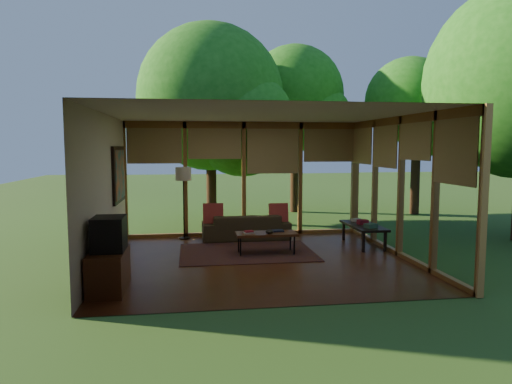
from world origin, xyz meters
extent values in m
plane|color=#5D2D18|center=(0.00, 0.00, 0.00)|extent=(5.50, 5.50, 0.00)
plane|color=white|center=(0.00, 0.00, 2.70)|extent=(5.50, 5.50, 0.00)
cube|color=beige|center=(-2.75, 0.00, 1.35)|extent=(0.04, 5.00, 2.70)
cube|color=beige|center=(0.00, -2.50, 1.35)|extent=(5.50, 0.04, 2.70)
cube|color=#95622E|center=(0.00, 2.50, 1.35)|extent=(5.50, 0.12, 2.70)
cube|color=#95622E|center=(2.75, 0.00, 1.35)|extent=(0.12, 5.00, 2.70)
plane|color=#325720|center=(8.00, 8.00, -0.01)|extent=(40.00, 40.00, 0.00)
cylinder|color=#3A2115|center=(-0.68, 4.61, 2.23)|extent=(0.28, 0.28, 4.46)
sphere|color=#1C6316|center=(-0.68, 4.61, 3.47)|extent=(4.04, 4.04, 4.04)
cylinder|color=#3A2115|center=(2.10, 6.32, 2.44)|extent=(0.28, 0.28, 4.88)
sphere|color=#1C6316|center=(2.10, 6.32, 3.80)|extent=(3.13, 3.13, 3.13)
cylinder|color=#3A2115|center=(5.47, 5.22, 2.26)|extent=(0.28, 0.28, 4.52)
sphere|color=#1C6316|center=(5.47, 5.22, 3.51)|extent=(2.70, 2.70, 2.70)
cube|color=brown|center=(-0.16, 0.67, 0.01)|extent=(2.66, 1.88, 0.01)
imported|color=#3E331F|center=(-0.01, 2.00, 0.29)|extent=(2.00, 0.82, 0.58)
cube|color=maroon|center=(-0.76, 1.95, 0.61)|extent=(0.45, 0.24, 0.47)
cube|color=maroon|center=(0.74, 1.95, 0.60)|extent=(0.43, 0.23, 0.45)
cube|color=#B0A7A0|center=(-0.14, 0.46, 0.44)|extent=(0.24, 0.20, 0.03)
cube|color=maroon|center=(-0.14, 0.46, 0.47)|extent=(0.19, 0.16, 0.03)
cube|color=#161C32|center=(0.46, 0.59, 0.44)|extent=(0.23, 0.18, 0.03)
ellipsoid|color=black|center=(0.26, 0.41, 0.46)|extent=(0.16, 0.16, 0.07)
cube|color=#582D18|center=(-2.47, -1.45, 0.30)|extent=(0.50, 1.00, 0.60)
cube|color=black|center=(-2.45, -1.45, 0.85)|extent=(0.45, 0.55, 0.50)
cube|color=#355E4B|center=(2.40, 0.57, 0.50)|extent=(0.29, 0.25, 0.09)
cube|color=maroon|center=(2.40, 1.02, 0.50)|extent=(0.23, 0.18, 0.10)
cube|color=#B0A7A0|center=(2.40, 1.42, 0.48)|extent=(0.24, 0.22, 0.06)
cylinder|color=black|center=(-1.42, 2.26, 0.01)|extent=(0.26, 0.26, 0.03)
cylinder|color=black|center=(-1.42, 2.26, 0.79)|extent=(0.03, 0.03, 1.52)
cylinder|color=beige|center=(-1.42, 2.26, 1.50)|extent=(0.36, 0.36, 0.30)
cube|color=#582D18|center=(0.21, 0.51, 0.40)|extent=(1.20, 0.50, 0.05)
cylinder|color=black|center=(-0.32, 0.33, 0.19)|extent=(0.03, 0.03, 0.38)
cylinder|color=black|center=(0.74, 0.33, 0.19)|extent=(0.03, 0.03, 0.38)
cylinder|color=black|center=(-0.32, 0.69, 0.19)|extent=(0.03, 0.03, 0.38)
cylinder|color=black|center=(0.74, 0.69, 0.19)|extent=(0.03, 0.03, 0.38)
cube|color=black|center=(2.40, 0.97, 0.43)|extent=(0.60, 1.40, 0.05)
cube|color=black|center=(2.17, 0.37, 0.20)|extent=(0.05, 0.05, 0.40)
cube|color=black|center=(2.63, 0.37, 0.20)|extent=(0.05, 0.05, 0.40)
cube|color=black|center=(2.17, 1.57, 0.20)|extent=(0.05, 0.05, 0.40)
cube|color=black|center=(2.63, 1.57, 0.20)|extent=(0.05, 0.05, 0.40)
cube|color=black|center=(-2.72, 1.40, 1.55)|extent=(0.05, 1.35, 1.15)
cube|color=#1A6475|center=(-2.69, 1.40, 1.55)|extent=(0.02, 1.20, 1.00)
camera|label=1|loc=(-1.26, -8.25, 2.12)|focal=32.00mm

